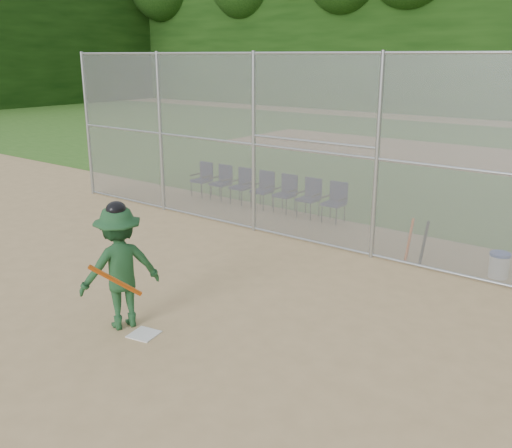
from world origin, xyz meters
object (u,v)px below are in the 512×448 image
Objects in this scene: batter_at_plate at (120,267)px; water_cooler at (499,265)px; chair_0 at (201,180)px; home_plate at (144,334)px.

batter_at_plate reaches higher than water_cooler.
water_cooler is at bearing 54.53° from batter_at_plate.
water_cooler is at bearing -8.53° from chair_0.
chair_0 is at bearing 127.34° from home_plate.
home_plate is 0.20× the size of batter_at_plate.
home_plate is 8.54m from chair_0.
batter_at_plate is 6.75m from water_cooler.
batter_at_plate is 4.13× the size of water_cooler.
chair_0 is at bearing 124.82° from batter_at_plate.
batter_at_plate is at bearing -55.18° from chair_0.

